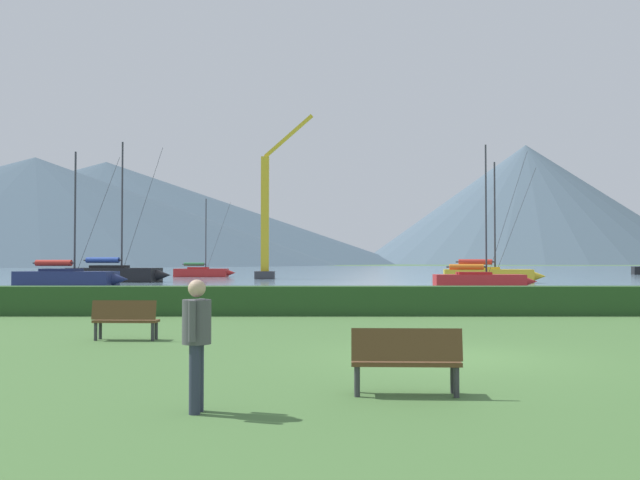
% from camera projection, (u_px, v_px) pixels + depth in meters
% --- Properties ---
extents(ground_plane, '(1000.00, 1000.00, 0.00)m').
position_uv_depth(ground_plane, '(446.00, 357.00, 14.00)').
color(ground_plane, '#477038').
extents(harbor_water, '(320.00, 246.00, 0.00)m').
position_uv_depth(harbor_water, '(329.00, 270.00, 150.94)').
color(harbor_water, slate).
rests_on(harbor_water, ground_plane).
extents(hedge_line, '(80.00, 1.20, 1.00)m').
position_uv_depth(hedge_line, '(389.00, 300.00, 25.01)').
color(hedge_line, '#284C23').
rests_on(hedge_line, ground_plane).
extents(sailboat_slip_2, '(9.42, 3.98, 12.45)m').
position_uv_depth(sailboat_slip_2, '(112.00, 273.00, 63.46)').
color(sailboat_slip_2, black).
rests_on(sailboat_slip_2, harbor_water).
extents(sailboat_slip_3, '(8.65, 3.47, 10.32)m').
position_uv_depth(sailboat_slip_3, '(485.00, 275.00, 61.13)').
color(sailboat_slip_3, gold).
rests_on(sailboat_slip_3, harbor_water).
extents(sailboat_slip_4, '(7.00, 2.22, 9.83)m').
position_uv_depth(sailboat_slip_4, '(477.00, 280.00, 48.91)').
color(sailboat_slip_4, red).
rests_on(sailboat_slip_4, harbor_water).
extents(sailboat_slip_9, '(8.35, 3.24, 9.82)m').
position_uv_depth(sailboat_slip_9, '(64.00, 277.00, 51.91)').
color(sailboat_slip_9, navy).
rests_on(sailboat_slip_9, harbor_water).
extents(sailboat_slip_12, '(7.13, 2.30, 9.13)m').
position_uv_depth(sailboat_slip_12, '(199.00, 272.00, 83.51)').
color(sailboat_slip_12, red).
rests_on(sailboat_slip_12, harbor_water).
extents(park_bench_near_path, '(1.53, 0.52, 0.95)m').
position_uv_depth(park_bench_near_path, '(122.00, 318.00, 16.96)').
color(park_bench_near_path, brown).
rests_on(park_bench_near_path, ground_plane).
extents(park_bench_under_tree, '(1.55, 0.54, 0.95)m').
position_uv_depth(park_bench_under_tree, '(403.00, 358.00, 10.01)').
color(park_bench_under_tree, brown).
rests_on(park_bench_under_tree, ground_plane).
extents(person_seated_viewer, '(0.36, 0.57, 1.65)m').
position_uv_depth(person_seated_viewer, '(193.00, 334.00, 8.91)').
color(person_seated_viewer, '#2D3347').
rests_on(person_seated_viewer, ground_plane).
extents(dock_crane, '(5.99, 2.00, 17.13)m').
position_uv_depth(dock_crane, '(263.00, 225.00, 74.27)').
color(dock_crane, '#333338').
rests_on(dock_crane, ground_plane).
extents(distant_hill_west_ridge, '(264.89, 264.89, 47.12)m').
position_uv_depth(distant_hill_west_ridge, '(31.00, 211.00, 312.07)').
color(distant_hill_west_ridge, '#425666').
rests_on(distant_hill_west_ridge, ground_plane).
extents(distant_hill_central_peak, '(194.83, 194.83, 69.23)m').
position_uv_depth(distant_hill_central_peak, '(523.00, 204.00, 416.47)').
color(distant_hill_central_peak, '#4C6070').
rests_on(distant_hill_central_peak, ground_plane).
extents(distant_hill_east_ridge, '(358.47, 358.47, 61.10)m').
position_uv_depth(distant_hill_east_ridge, '(102.00, 213.00, 428.05)').
color(distant_hill_east_ridge, '#425666').
rests_on(distant_hill_east_ridge, ground_plane).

